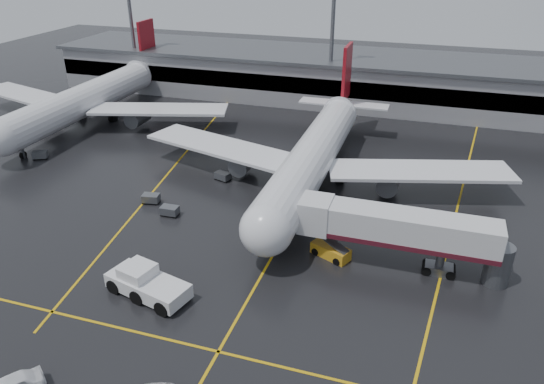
% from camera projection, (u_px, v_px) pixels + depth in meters
% --- Properties ---
extents(ground, '(220.00, 220.00, 0.00)m').
position_uv_depth(ground, '(294.00, 218.00, 58.65)').
color(ground, black).
rests_on(ground, ground).
extents(apron_line_centre, '(0.25, 90.00, 0.02)m').
position_uv_depth(apron_line_centre, '(294.00, 218.00, 58.65)').
color(apron_line_centre, gold).
rests_on(apron_line_centre, ground).
extents(apron_line_stop, '(60.00, 0.25, 0.02)m').
position_uv_depth(apron_line_stop, '(218.00, 352.00, 39.95)').
color(apron_line_stop, gold).
rests_on(apron_line_stop, ground).
extents(apron_line_left, '(9.99, 69.35, 0.02)m').
position_uv_depth(apron_line_left, '(177.00, 163.00, 72.57)').
color(apron_line_left, gold).
rests_on(apron_line_left, ground).
extents(apron_line_right, '(7.57, 69.64, 0.02)m').
position_uv_depth(apron_line_right, '(459.00, 201.00, 62.26)').
color(apron_line_right, gold).
rests_on(apron_line_right, ground).
extents(terminal, '(122.00, 19.00, 8.60)m').
position_uv_depth(terminal, '(362.00, 79.00, 97.43)').
color(terminal, gray).
rests_on(terminal, ground).
extents(light_mast_left, '(3.00, 1.20, 25.45)m').
position_uv_depth(light_mast_left, '(131.00, 17.00, 100.02)').
color(light_mast_left, '#595B60').
rests_on(light_mast_left, ground).
extents(light_mast_mid, '(3.00, 1.20, 25.45)m').
position_uv_depth(light_mast_mid, '(333.00, 27.00, 89.16)').
color(light_mast_mid, '#595B60').
rests_on(light_mast_mid, ground).
extents(main_airliner, '(48.80, 45.60, 14.10)m').
position_uv_depth(main_airliner, '(315.00, 153.00, 64.99)').
color(main_airliner, silver).
rests_on(main_airliner, ground).
extents(second_airliner, '(48.80, 45.60, 14.10)m').
position_uv_depth(second_airliner, '(89.00, 98.00, 86.59)').
color(second_airliner, silver).
rests_on(second_airliner, ground).
extents(jet_bridge, '(19.90, 3.40, 6.05)m').
position_uv_depth(jet_bridge, '(399.00, 231.00, 48.56)').
color(jet_bridge, silver).
rests_on(jet_bridge, ground).
extents(pushback_tractor, '(8.34, 5.02, 2.79)m').
position_uv_depth(pushback_tractor, '(146.00, 284.00, 45.88)').
color(pushback_tractor, silver).
rests_on(pushback_tractor, ground).
extents(belt_loader, '(4.30, 3.15, 2.51)m').
position_uv_depth(belt_loader, '(331.00, 251.00, 51.47)').
color(belt_loader, gold).
rests_on(belt_loader, ground).
extents(baggage_cart_a, '(2.04, 1.37, 1.12)m').
position_uv_depth(baggage_cart_a, '(170.00, 210.00, 58.99)').
color(baggage_cart_a, '#595B60').
rests_on(baggage_cart_a, ground).
extents(baggage_cart_b, '(2.20, 1.63, 1.12)m').
position_uv_depth(baggage_cart_b, '(151.00, 198.00, 61.71)').
color(baggage_cart_b, '#595B60').
rests_on(baggage_cart_b, ground).
extents(baggage_cart_c, '(2.30, 1.84, 1.12)m').
position_uv_depth(baggage_cart_c, '(223.00, 176.00, 67.40)').
color(baggage_cart_c, '#595B60').
rests_on(baggage_cart_c, ground).
extents(baggage_cart_d, '(2.19, 1.63, 1.12)m').
position_uv_depth(baggage_cart_d, '(14.00, 141.00, 78.41)').
color(baggage_cart_d, '#595B60').
rests_on(baggage_cart_d, ground).
extents(baggage_cart_e, '(2.38, 2.10, 1.12)m').
position_uv_depth(baggage_cart_e, '(40.00, 155.00, 73.77)').
color(baggage_cart_e, '#595B60').
rests_on(baggage_cart_e, ground).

